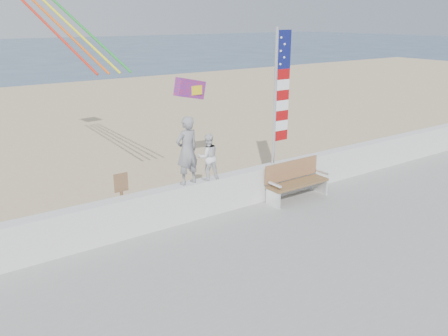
{
  "coord_description": "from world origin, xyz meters",
  "views": [
    {
      "loc": [
        -6.01,
        -7.05,
        4.83
      ],
      "look_at": [
        0.2,
        1.8,
        1.35
      ],
      "focal_mm": 38.0,
      "sensor_mm": 36.0,
      "label": 1
    }
  ],
  "objects_px": {
    "flag": "(279,92)",
    "child": "(208,157)",
    "adult": "(187,151)",
    "bench": "(296,180)"
  },
  "relations": [
    {
      "from": "child",
      "to": "bench",
      "type": "relative_size",
      "value": 0.62
    },
    {
      "from": "child",
      "to": "bench",
      "type": "distance_m",
      "value": 2.68
    },
    {
      "from": "adult",
      "to": "child",
      "type": "distance_m",
      "value": 0.62
    },
    {
      "from": "flag",
      "to": "child",
      "type": "bearing_deg",
      "value": 179.99
    },
    {
      "from": "adult",
      "to": "flag",
      "type": "relative_size",
      "value": 0.46
    },
    {
      "from": "child",
      "to": "adult",
      "type": "bearing_deg",
      "value": 11.85
    },
    {
      "from": "bench",
      "to": "child",
      "type": "bearing_deg",
      "value": 169.57
    },
    {
      "from": "adult",
      "to": "bench",
      "type": "xyz_separation_m",
      "value": [
        3.04,
        -0.45,
        -1.19
      ]
    },
    {
      "from": "flag",
      "to": "bench",
      "type": "bearing_deg",
      "value": -57.44
    },
    {
      "from": "bench",
      "to": "flag",
      "type": "distance_m",
      "value": 2.37
    }
  ]
}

